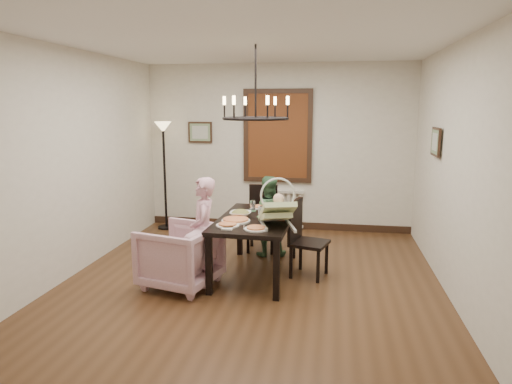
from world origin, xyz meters
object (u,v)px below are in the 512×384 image
(seated_man, at_px, (267,223))
(floor_lamp, at_px, (165,177))
(chair_far, at_px, (262,219))
(baby_bouncer, at_px, (277,210))
(dining_table, at_px, (256,224))
(chair_right, at_px, (309,239))
(armchair, at_px, (180,256))
(drinking_glass, at_px, (263,212))
(elderly_woman, at_px, (203,241))

(seated_man, height_order, floor_lamp, floor_lamp)
(chair_far, bearing_deg, baby_bouncer, -75.36)
(dining_table, bearing_deg, seated_man, 89.66)
(chair_right, xyz_separation_m, baby_bouncer, (-0.36, -0.42, 0.45))
(armchair, relative_size, floor_lamp, 0.45)
(seated_man, xyz_separation_m, drinking_glass, (0.05, -0.77, 0.34))
(chair_right, height_order, baby_bouncer, baby_bouncer)
(seated_man, bearing_deg, dining_table, 74.88)
(drinking_glass, bearing_deg, chair_right, 4.27)
(dining_table, distance_m, chair_far, 1.00)
(dining_table, xyz_separation_m, drinking_glass, (0.09, 0.01, 0.16))
(dining_table, bearing_deg, baby_bouncer, -47.38)
(seated_man, bearing_deg, drinking_glass, 81.20)
(dining_table, distance_m, baby_bouncer, 0.55)
(drinking_glass, bearing_deg, chair_far, 99.65)
(elderly_woman, xyz_separation_m, seated_man, (0.58, 1.22, -0.06))
(chair_far, xyz_separation_m, baby_bouncer, (0.39, -1.34, 0.45))
(drinking_glass, distance_m, floor_lamp, 2.77)
(chair_right, height_order, drinking_glass, chair_right)
(elderly_woman, relative_size, baby_bouncer, 1.82)
(dining_table, xyz_separation_m, floor_lamp, (-1.91, 1.93, 0.25))
(dining_table, height_order, baby_bouncer, baby_bouncer)
(elderly_woman, bearing_deg, chair_far, 147.17)
(dining_table, distance_m, chair_right, 0.69)
(dining_table, distance_m, elderly_woman, 0.71)
(drinking_glass, xyz_separation_m, floor_lamp, (-2.00, 1.91, 0.09))
(chair_right, distance_m, armchair, 1.59)
(elderly_woman, distance_m, seated_man, 1.35)
(dining_table, bearing_deg, chair_far, 96.64)
(dining_table, bearing_deg, armchair, -145.42)
(floor_lamp, bearing_deg, dining_table, -45.26)
(drinking_glass, bearing_deg, armchair, -149.40)
(armchair, distance_m, seated_man, 1.55)
(armchair, distance_m, baby_bouncer, 1.26)
(chair_right, xyz_separation_m, floor_lamp, (-2.58, 1.87, 0.42))
(chair_far, relative_size, elderly_woman, 0.89)
(dining_table, distance_m, armchair, 1.00)
(dining_table, height_order, chair_far, chair_far)
(armchair, height_order, floor_lamp, floor_lamp)
(drinking_glass, bearing_deg, floor_lamp, 136.18)
(elderly_woman, distance_m, drinking_glass, 0.82)
(dining_table, relative_size, floor_lamp, 0.89)
(floor_lamp, bearing_deg, chair_far, -27.29)
(chair_far, xyz_separation_m, drinking_glass, (0.17, -0.97, 0.33))
(chair_far, xyz_separation_m, armchair, (-0.73, -1.50, -0.11))
(seated_man, bearing_deg, elderly_woman, 51.75)
(chair_right, relative_size, seated_man, 1.02)
(chair_far, relative_size, drinking_glass, 6.19)
(chair_right, xyz_separation_m, seated_man, (-0.63, 0.73, -0.01))
(dining_table, distance_m, seated_man, 0.80)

